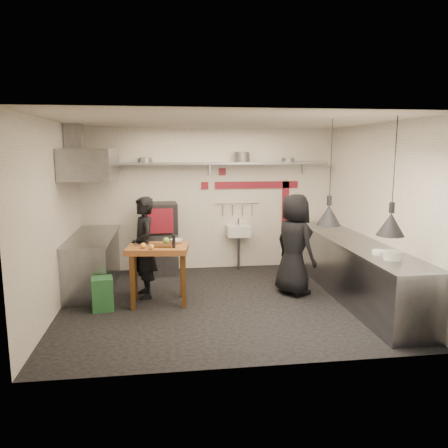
{
  "coord_description": "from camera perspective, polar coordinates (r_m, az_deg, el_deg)",
  "views": [
    {
      "loc": [
        -0.88,
        -6.53,
        2.39
      ],
      "look_at": [
        0.04,
        0.3,
        1.21
      ],
      "focal_mm": 35.0,
      "sensor_mm": 36.0,
      "label": 1
    }
  ],
  "objects": [
    {
      "name": "wall_front",
      "position": [
        4.62,
        3.48,
        -2.62
      ],
      "size": [
        5.0,
        0.04,
        2.8
      ],
      "primitive_type": "cube",
      "color": "silver",
      "rests_on": "floor"
    },
    {
      "name": "sink_drain",
      "position": [
        8.77,
        1.91,
        -3.77
      ],
      "size": [
        0.06,
        0.06,
        0.66
      ],
      "primitive_type": "cylinder",
      "color": "slate",
      "rests_on": "floor"
    },
    {
      "name": "oven_door",
      "position": [
        8.09,
        -8.38,
        0.39
      ],
      "size": [
        0.49,
        0.05,
        0.46
      ],
      "primitive_type": "cube",
      "rotation": [
        0.0,
        0.0,
        0.04
      ],
      "color": "maroon",
      "rests_on": "combi_oven"
    },
    {
      "name": "sink_tap",
      "position": [
        8.69,
        1.89,
        0.27
      ],
      "size": [
        0.03,
        0.03,
        0.14
      ],
      "primitive_type": "cylinder",
      "color": "slate",
      "rests_on": "hand_sink"
    },
    {
      "name": "lemon_a",
      "position": [
        6.67,
        -10.52,
        -2.79
      ],
      "size": [
        0.1,
        0.1,
        0.09
      ],
      "primitive_type": "sphere",
      "rotation": [
        0.0,
        0.0,
        0.22
      ],
      "color": "gold",
      "rests_on": "prep_table"
    },
    {
      "name": "lemon_b",
      "position": [
        6.58,
        -9.46,
        -2.95
      ],
      "size": [
        0.09,
        0.09,
        0.08
      ],
      "primitive_type": "sphere",
      "rotation": [
        0.0,
        0.0,
        0.11
      ],
      "color": "gold",
      "rests_on": "prep_table"
    },
    {
      "name": "shelf_bracket_right",
      "position": [
        9.04,
        10.3,
        7.25
      ],
      "size": [
        0.04,
        0.06,
        0.24
      ],
      "primitive_type": "cube",
      "color": "slate",
      "rests_on": "wall_back"
    },
    {
      "name": "counter_right_top",
      "position": [
        7.35,
        16.86,
        -2.25
      ],
      "size": [
        0.76,
        3.9,
        0.03
      ],
      "primitive_type": "cube",
      "color": "slate",
      "rests_on": "counter_right"
    },
    {
      "name": "oven_stand",
      "position": [
        8.53,
        -8.02,
        -3.84
      ],
      "size": [
        0.61,
        0.56,
        0.8
      ],
      "primitive_type": "cube",
      "rotation": [
        0.0,
        0.0,
        0.04
      ],
      "color": "slate",
      "rests_on": "floor"
    },
    {
      "name": "heat_lamp_far",
      "position": [
        5.97,
        21.3,
        5.74
      ],
      "size": [
        0.47,
        0.47,
        1.52
      ],
      "primitive_type": null,
      "rotation": [
        0.0,
        0.0,
        0.44
      ],
      "color": "black",
      "rests_on": "ceiling"
    },
    {
      "name": "combi_oven",
      "position": [
        8.43,
        -8.26,
        0.78
      ],
      "size": [
        0.64,
        0.6,
        0.58
      ],
      "primitive_type": "cube",
      "rotation": [
        0.0,
        0.0,
        0.04
      ],
      "color": "black",
      "rests_on": "oven_stand"
    },
    {
      "name": "utensil_rail",
      "position": [
        8.77,
        1.75,
        2.74
      ],
      "size": [
        0.9,
        0.02,
        0.02
      ],
      "primitive_type": "cylinder",
      "rotation": [
        0.0,
        1.57,
        0.0
      ],
      "color": "slate",
      "rests_on": "wall_back"
    },
    {
      "name": "red_band_vert",
      "position": [
        9.02,
        8.0,
        2.07
      ],
      "size": [
        0.14,
        0.02,
        1.1
      ],
      "primitive_type": "cube",
      "color": "maroon",
      "rests_on": "wall_back"
    },
    {
      "name": "stock_pot",
      "position": [
        8.58,
        2.34,
        8.74
      ],
      "size": [
        0.3,
        0.3,
        0.2
      ],
      "primitive_type": "cylinder",
      "rotation": [
        0.0,
        0.0,
        0.0
      ],
      "color": "slate",
      "rests_on": "back_shelf"
    },
    {
      "name": "cutting_board",
      "position": [
        6.76,
        -8.22,
        -2.8
      ],
      "size": [
        0.35,
        0.27,
        0.02
      ],
      "primitive_type": "cube",
      "rotation": [
        0.0,
        0.0,
        -0.14
      ],
      "color": "#43280F",
      "rests_on": "prep_table"
    },
    {
      "name": "red_tile_b",
      "position": [
        8.67,
        -2.52,
        5.04
      ],
      "size": [
        0.14,
        0.02,
        0.14
      ],
      "primitive_type": "cube",
      "color": "maroon",
      "rests_on": "wall_back"
    },
    {
      "name": "chef_right",
      "position": [
        7.3,
        9.17,
        -2.65
      ],
      "size": [
        0.83,
        0.97,
        1.67
      ],
      "primitive_type": "imported",
      "rotation": [
        0.0,
        0.0,
        2.0
      ],
      "color": "black",
      "rests_on": "floor"
    },
    {
      "name": "small_bowl_right",
      "position": [
        6.55,
        19.65,
        -3.48
      ],
      "size": [
        0.27,
        0.27,
        0.05
      ],
      "primitive_type": "cylinder",
      "rotation": [
        0.0,
        0.0,
        0.29
      ],
      "color": "silver",
      "rests_on": "counter_right_top"
    },
    {
      "name": "heat_lamp_near",
      "position": [
        6.31,
        13.74,
        6.47
      ],
      "size": [
        0.42,
        0.42,
        1.48
      ],
      "primitive_type": null,
      "rotation": [
        0.0,
        0.0,
        0.27
      ],
      "color": "black",
      "rests_on": "ceiling"
    },
    {
      "name": "wall_right",
      "position": [
        7.42,
        19.51,
        1.52
      ],
      "size": [
        0.04,
        4.2,
        2.8
      ],
      "primitive_type": "cube",
      "color": "silver",
      "rests_on": "floor"
    },
    {
      "name": "counter_left_top",
      "position": [
        7.82,
        -16.9,
        -1.54
      ],
      "size": [
        0.76,
        2.0,
        0.03
      ],
      "primitive_type": "cube",
      "color": "slate",
      "rests_on": "counter_left"
    },
    {
      "name": "pepper_mill",
      "position": [
        6.61,
        -6.58,
        -2.26
      ],
      "size": [
        0.05,
        0.05,
        0.2
      ],
      "primitive_type": "cylinder",
      "rotation": [
        0.0,
        0.0,
        -0.01
      ],
      "color": "black",
      "rests_on": "prep_table"
    },
    {
      "name": "green_bin",
      "position": [
        6.87,
        -15.57,
        -8.75
      ],
      "size": [
        0.35,
        0.35,
        0.5
      ],
      "primitive_type": "cube",
      "rotation": [
        0.0,
        0.0,
        0.15
      ],
      "color": "#20542C",
      "rests_on": "floor"
    },
    {
      "name": "bowl",
      "position": [
        6.97,
        -6.23,
        -2.22
      ],
      "size": [
        0.26,
        0.26,
        0.06
      ],
      "primitive_type": "imported",
      "rotation": [
        0.0,
        0.0,
        0.4
      ],
      "color": "silver",
      "rests_on": "prep_table"
    },
    {
      "name": "extractor_hood",
      "position": [
        7.68,
        -16.98,
        7.54
      ],
      "size": [
        0.78,
        1.6,
        0.5
      ],
      "primitive_type": "cube",
      "color": "slate",
      "rests_on": "ceiling"
    },
    {
      "name": "plate_stack",
      "position": [
        6.28,
        21.15,
        -3.85
      ],
      "size": [
        0.27,
        0.27,
        0.11
      ],
      "primitive_type": "cylinder",
      "rotation": [
        0.0,
        0.0,
        -0.11
      ],
      "color": "silver",
      "rests_on": "counter_right_top"
    },
    {
      "name": "hood_duct",
      "position": [
        7.72,
        -18.99,
        10.42
      ],
      "size": [
        0.28,
        0.28,
        0.5
      ],
      "primitive_type": "cube",
      "color": "slate",
      "rests_on": "ceiling"
    },
    {
      "name": "counter_right",
      "position": [
        7.45,
        16.68,
        -5.75
      ],
      "size": [
        0.7,
        3.8,
        0.9
      ],
      "primitive_type": "cube",
      "color": "slate",
      "rests_on": "floor"
    },
    {
      "name": "oven_glass",
      "position": [
        8.14,
        -7.9,
        0.47
      ],
      "size": [
        0.33,
        0.03,
        0.34
      ],
      "primitive_type": "cube",
      "rotation": [
        0.0,
        0.0,
        0.04
      ],
      "color": "black",
      "rests_on": "oven_door"
    },
    {
      "name": "wall_left",
      "position": [
        6.8,
        -21.39,
        0.71
      ],
      "size": [
        0.04,
        4.2,
        2.8
      ],
      "primitive_type": "cube",
      "color": "silver",
      "rests_on": "floor"
    },
    {
      "name": "red_band_horiz",
      "position": [
        8.83,
        4.31,
        5.11
      ],
      "size": [
        1.7,
        0.02,
        0.14
      ],
      "primitive_type": "cube",
      "color": "maroon",
      "rests_on": "wall_back"
    },
    {
      "name": "chef_left",
      "position": [
        7.17,
        -10.43,
        -3.04
      ],
      "size": [
        0.54,
        0.68,
        1.64
      ],
      "primitive_type": "imported",
      "rotation": [
        0.0,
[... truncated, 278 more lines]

